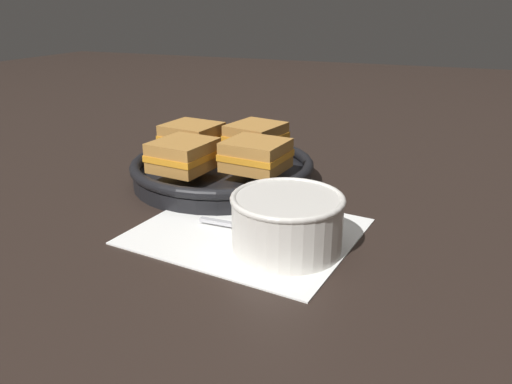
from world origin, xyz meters
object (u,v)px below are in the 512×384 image
object	(u,v)px
sandwich_near_right	(256,155)
spoon	(272,231)
sandwich_near_left	(183,155)
sandwich_far_right	(192,137)
skillet	(223,170)
soup_bowl	(287,220)
sandwich_far_left	(256,137)

from	to	relation	value
sandwich_near_right	spoon	bearing A→B (deg)	-60.26
sandwich_near_left	sandwich_far_right	bearing A→B (deg)	112.18
skillet	sandwich_near_left	distance (m)	0.09
skillet	soup_bowl	bearing A→B (deg)	-47.32
skillet	sandwich_near_left	size ratio (longest dim) A/B	4.14
sandwich_near_right	sandwich_far_right	size ratio (longest dim) A/B	0.99
skillet	sandwich_far_right	bearing A→B (deg)	158.31
spoon	sandwich_near_right	size ratio (longest dim) A/B	1.47
soup_bowl	skillet	world-z (taller)	soup_bowl
sandwich_near_right	soup_bowl	bearing A→B (deg)	-56.75
spoon	sandwich_near_left	xyz separation A→B (m)	(-0.18, 0.09, 0.06)
soup_bowl	skillet	bearing A→B (deg)	132.68
sandwich_near_left	sandwich_far_right	world-z (taller)	same
spoon	sandwich_far_right	world-z (taller)	sandwich_far_right
spoon	sandwich_near_left	distance (m)	0.21
skillet	sandwich_near_right	bearing A→B (deg)	-23.92
soup_bowl	sandwich_far_left	world-z (taller)	sandwich_far_left
skillet	sandwich_near_right	size ratio (longest dim) A/B	4.16
sandwich_near_right	sandwich_far_left	xyz separation A→B (m)	(-0.04, 0.10, 0.00)
soup_bowl	sandwich_far_right	size ratio (longest dim) A/B	1.35
spoon	sandwich_far_left	world-z (taller)	sandwich_far_left
soup_bowl	sandwich_far_left	size ratio (longest dim) A/B	1.27
soup_bowl	spoon	bearing A→B (deg)	137.04
sandwich_near_right	sandwich_far_right	bearing A→B (deg)	157.18
skillet	sandwich_far_right	distance (m)	0.09
sandwich_far_left	sandwich_far_right	world-z (taller)	same
sandwich_far_right	spoon	bearing A→B (deg)	-41.44
soup_bowl	sandwich_near_left	size ratio (longest dim) A/B	1.35
soup_bowl	sandwich_far_left	distance (m)	0.31
skillet	sandwich_far_left	distance (m)	0.09
sandwich_near_right	sandwich_far_right	distance (m)	0.16
spoon	sandwich_near_right	xyz separation A→B (m)	(-0.08, 0.14, 0.06)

